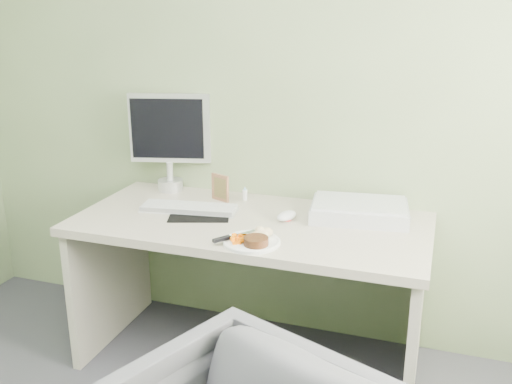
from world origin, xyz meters
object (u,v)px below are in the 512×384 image
(plate, at_px, (252,242))
(monitor, at_px, (170,136))
(desk, at_px, (251,257))
(scanner, at_px, (359,211))

(plate, distance_m, monitor, 0.91)
(plate, bearing_deg, desk, 110.28)
(plate, distance_m, scanner, 0.57)
(plate, bearing_deg, monitor, 138.52)
(scanner, bearing_deg, monitor, 165.22)
(desk, height_order, scanner, scanner)
(plate, bearing_deg, scanner, 49.92)
(scanner, bearing_deg, plate, -137.43)
(desk, bearing_deg, plate, -69.72)
(scanner, height_order, monitor, monitor)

